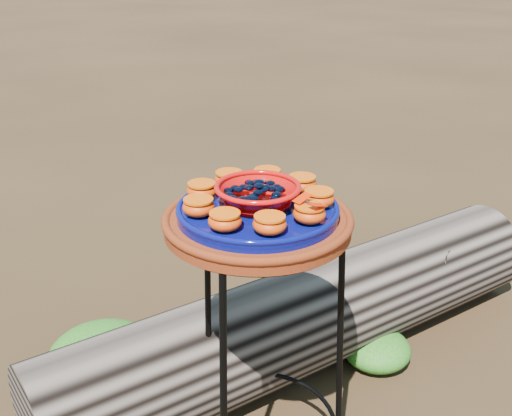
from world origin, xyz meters
TOP-DOWN VIEW (x-y plane):
  - plant_stand at (0.00, 0.00)m, footprint 0.44×0.44m
  - terracotta_saucer at (0.00, 0.00)m, footprint 0.41×0.41m
  - cobalt_plate at (0.00, 0.00)m, footprint 0.35×0.35m
  - red_bowl at (0.00, 0.00)m, footprint 0.18×0.18m
  - glass_gems at (0.00, 0.00)m, footprint 0.14×0.14m
  - orange_half_0 at (0.03, -0.13)m, footprint 0.07×0.07m
  - orange_half_1 at (0.10, -0.08)m, footprint 0.07×0.07m
  - orange_half_2 at (0.13, 0.00)m, footprint 0.07×0.07m
  - orange_half_3 at (0.10, 0.09)m, footprint 0.07×0.07m
  - orange_half_4 at (0.02, 0.13)m, footprint 0.07×0.07m
  - orange_half_5 at (-0.07, 0.11)m, footprint 0.07×0.07m
  - orange_half_6 at (-0.13, 0.04)m, footprint 0.07×0.07m
  - orange_half_7 at (-0.12, -0.05)m, footprint 0.07×0.07m
  - orange_half_8 at (-0.06, -0.12)m, footprint 0.07×0.07m
  - butterfly at (0.03, -0.13)m, footprint 0.08×0.05m
  - driftwood_log at (0.41, 0.25)m, footprint 1.81×0.62m
  - foliage_right at (0.59, 0.10)m, footprint 0.22×0.22m
  - foliage_back at (-0.14, 0.59)m, footprint 0.35×0.35m

SIDE VIEW (x-z plane):
  - foliage_right at x=0.59m, z-range 0.00..0.11m
  - foliage_back at x=-0.14m, z-range 0.00..0.17m
  - driftwood_log at x=0.41m, z-range 0.00..0.33m
  - plant_stand at x=0.00m, z-range 0.00..0.70m
  - terracotta_saucer at x=0.00m, z-range 0.70..0.73m
  - cobalt_plate at x=0.00m, z-range 0.73..0.76m
  - orange_half_0 at x=0.03m, z-range 0.76..0.79m
  - orange_half_1 at x=0.10m, z-range 0.76..0.79m
  - orange_half_2 at x=0.13m, z-range 0.76..0.79m
  - orange_half_3 at x=0.10m, z-range 0.76..0.79m
  - orange_half_4 at x=0.02m, z-range 0.76..0.79m
  - orange_half_5 at x=-0.07m, z-range 0.76..0.79m
  - orange_half_6 at x=-0.13m, z-range 0.76..0.79m
  - orange_half_7 at x=-0.12m, z-range 0.76..0.79m
  - orange_half_8 at x=-0.06m, z-range 0.76..0.79m
  - red_bowl at x=0.00m, z-range 0.76..0.81m
  - butterfly at x=0.03m, z-range 0.79..0.81m
  - glass_gems at x=0.00m, z-range 0.81..0.83m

